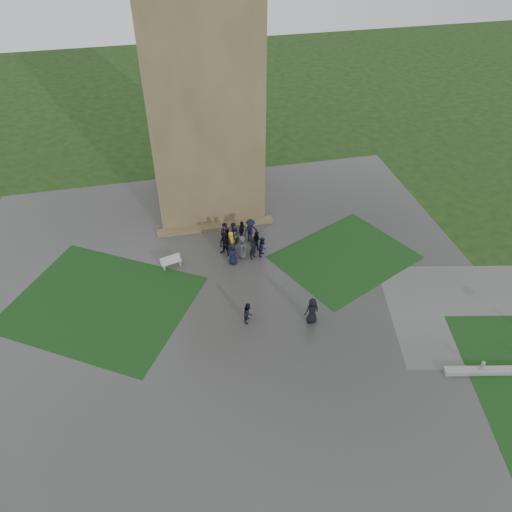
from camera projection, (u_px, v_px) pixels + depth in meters
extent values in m
plane|color=black|center=(243.00, 327.00, 30.62)|extent=(120.00, 120.00, 0.00)
cube|color=#343432|center=(237.00, 304.00, 32.13)|extent=(34.00, 34.00, 0.02)
cube|color=black|center=(102.00, 303.00, 32.20)|extent=(14.10, 13.46, 0.01)
cube|color=black|center=(345.00, 257.00, 35.83)|extent=(11.12, 10.15, 0.01)
cube|color=brown|center=(200.00, 93.00, 36.29)|extent=(8.00, 8.00, 18.00)
cube|color=brown|center=(216.00, 226.00, 38.56)|extent=(9.00, 0.80, 0.22)
cylinder|color=gray|center=(482.00, 368.00, 27.64)|extent=(0.20, 0.20, 0.90)
cube|color=#B9B8B3|center=(171.00, 262.00, 34.74)|extent=(1.51, 0.80, 0.06)
cube|color=#B9B8B3|center=(164.00, 267.00, 34.67)|extent=(0.18, 0.39, 0.40)
cube|color=#B9B8B3|center=(179.00, 262.00, 35.09)|extent=(0.18, 0.39, 0.40)
cube|color=#B9B8B3|center=(170.00, 258.00, 34.75)|extent=(1.41, 0.42, 0.39)
imported|color=black|center=(256.00, 240.00, 36.17)|extent=(0.80, 0.82, 1.50)
imported|color=black|center=(251.00, 230.00, 36.76)|extent=(1.37, 1.08, 1.88)
imported|color=black|center=(242.00, 231.00, 37.00)|extent=(0.99, 1.06, 1.59)
imported|color=#3E3D42|center=(234.00, 234.00, 36.60)|extent=(0.89, 0.69, 1.61)
imported|color=black|center=(233.00, 233.00, 36.60)|extent=(0.76, 0.96, 1.73)
imported|color=black|center=(225.00, 233.00, 36.61)|extent=(0.93, 0.93, 1.72)
imported|color=#DBB80C|center=(232.00, 243.00, 35.56)|extent=(0.54, 0.75, 1.91)
imported|color=black|center=(225.00, 244.00, 35.42)|extent=(1.03, 1.07, 1.94)
imported|color=black|center=(233.00, 254.00, 34.76)|extent=(1.01, 0.93, 1.70)
imported|color=#3E3D42|center=(242.00, 247.00, 35.21)|extent=(0.95, 1.09, 1.87)
imported|color=black|center=(253.00, 248.00, 35.23)|extent=(0.74, 0.73, 1.72)
imported|color=black|center=(263.00, 247.00, 35.54)|extent=(0.76, 0.85, 1.52)
imported|color=#F866D5|center=(224.00, 231.00, 34.71)|extent=(0.86, 0.86, 0.79)
imported|color=#713694|center=(263.00, 231.00, 34.65)|extent=(0.99, 0.99, 0.91)
imported|color=black|center=(248.00, 312.00, 30.55)|extent=(0.69, 0.81, 1.44)
imported|color=black|center=(312.00, 311.00, 30.37)|extent=(0.98, 0.74, 1.84)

